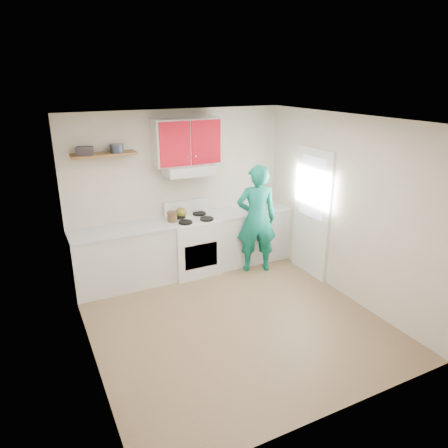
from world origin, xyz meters
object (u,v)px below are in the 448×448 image
stove (193,245)px  tin (117,148)px  crock (172,217)px  kettle (181,213)px  person (257,219)px

stove → tin: size_ratio=4.71×
stove → crock: 0.63m
stove → kettle: 0.58m
crock → tin: bearing=169.5°
crock → person: size_ratio=0.10×
stove → person: person is taller
stove → person: (0.95, -0.40, 0.43)m
stove → crock: crock is taller
kettle → crock: crock is taller
crock → person: 1.35m
stove → kettle: (-0.14, 0.16, 0.54)m
tin → crock: bearing=-10.5°
crock → person: (1.29, -0.41, -0.10)m
tin → person: 2.42m
stove → crock: (-0.34, 0.01, 0.53)m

